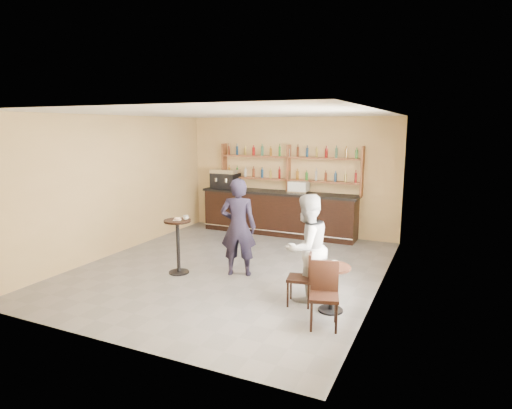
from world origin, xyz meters
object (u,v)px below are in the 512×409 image
at_px(chair_south, 324,296).
at_px(patron_second, 307,248).
at_px(bar_counter, 278,213).
at_px(man_main, 238,227).
at_px(pastry_case, 299,187).
at_px(espresso_machine, 225,179).
at_px(cafe_table, 331,289).
at_px(chair_west, 300,278).
at_px(pedestal_table, 178,247).

bearing_deg(chair_south, patron_second, 106.43).
relative_size(bar_counter, patron_second, 2.39).
height_order(man_main, patron_second, man_main).
relative_size(pastry_case, chair_south, 0.53).
bearing_deg(patron_second, pastry_case, -130.81).
bearing_deg(espresso_machine, bar_counter, 2.28).
xyz_separation_m(espresso_machine, cafe_table, (4.30, -4.36, -1.08)).
bearing_deg(chair_west, patron_second, 162.15).
relative_size(cafe_table, chair_south, 0.78).
bearing_deg(chair_south, pedestal_table, 145.77).
bearing_deg(pedestal_table, chair_west, -9.40).
bearing_deg(chair_west, chair_south, 31.57).
bearing_deg(chair_west, espresso_machine, -150.10).
distance_m(pedestal_table, chair_south, 3.52).
distance_m(chair_west, chair_south, 0.88).
height_order(pastry_case, chair_west, pastry_case).
xyz_separation_m(espresso_machine, chair_south, (4.35, -4.96, -0.98)).
bearing_deg(bar_counter, man_main, -81.71).
relative_size(chair_west, chair_south, 0.95).
relative_size(bar_counter, espresso_machine, 5.76).
xyz_separation_m(pastry_case, chair_south, (2.11, -4.96, -0.86)).
bearing_deg(pedestal_table, patron_second, -4.21).
bearing_deg(pastry_case, espresso_machine, 178.98).
height_order(espresso_machine, man_main, man_main).
bearing_deg(espresso_machine, chair_south, -46.46).
height_order(espresso_machine, chair_south, espresso_machine).
bearing_deg(chair_south, man_main, 129.09).
bearing_deg(chair_south, pastry_case, 97.12).
height_order(chair_west, patron_second, patron_second).
distance_m(bar_counter, espresso_machine, 1.87).
xyz_separation_m(pedestal_table, chair_south, (3.34, -1.10, -0.07)).
height_order(pastry_case, patron_second, patron_second).
xyz_separation_m(pedestal_table, man_main, (1.15, 0.43, 0.43)).
distance_m(espresso_machine, chair_south, 6.67).
relative_size(bar_counter, cafe_table, 5.78).
relative_size(bar_counter, pastry_case, 8.49).
xyz_separation_m(pastry_case, cafe_table, (2.06, -4.36, -0.97)).
height_order(pedestal_table, man_main, man_main).
xyz_separation_m(bar_counter, pastry_case, (0.58, 0.00, 0.75)).
height_order(man_main, cafe_table, man_main).
distance_m(man_main, cafe_table, 2.41).
bearing_deg(patron_second, chair_west, 21.69).
distance_m(cafe_table, chair_west, 0.56).
bearing_deg(cafe_table, chair_south, -85.24).
relative_size(pastry_case, man_main, 0.26).
bearing_deg(pedestal_table, pastry_case, 72.30).
distance_m(pedestal_table, cafe_table, 3.33).
relative_size(espresso_machine, man_main, 0.39).
bearing_deg(cafe_table, bar_counter, 121.24).
height_order(bar_counter, cafe_table, bar_counter).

